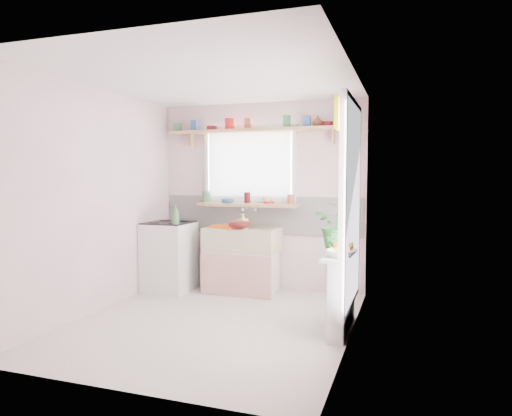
% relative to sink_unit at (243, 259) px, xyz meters
% --- Properties ---
extents(room, '(3.20, 3.20, 3.20)m').
position_rel_sink_unit_xyz_m(room, '(0.81, -0.43, 0.94)').
color(room, silver).
rests_on(room, ground).
extents(sink_unit, '(0.95, 0.65, 1.11)m').
position_rel_sink_unit_xyz_m(sink_unit, '(0.00, 0.00, 0.00)').
color(sink_unit, white).
rests_on(sink_unit, ground).
extents(cooker, '(0.58, 0.58, 0.93)m').
position_rel_sink_unit_xyz_m(cooker, '(-0.95, -0.24, 0.03)').
color(cooker, white).
rests_on(cooker, ground).
extents(radiator_ledge, '(0.22, 0.95, 0.78)m').
position_rel_sink_unit_xyz_m(radiator_ledge, '(1.45, -1.09, -0.03)').
color(radiator_ledge, white).
rests_on(radiator_ledge, ground).
extents(windowsill, '(1.40, 0.22, 0.04)m').
position_rel_sink_unit_xyz_m(windowsill, '(-0.00, 0.19, 0.71)').
color(windowsill, tan).
rests_on(windowsill, room).
extents(pine_shelf, '(2.52, 0.24, 0.04)m').
position_rel_sink_unit_xyz_m(pine_shelf, '(0.15, 0.18, 1.69)').
color(pine_shelf, tan).
rests_on(pine_shelf, room).
extents(shelf_crockery, '(2.47, 0.11, 0.12)m').
position_rel_sink_unit_xyz_m(shelf_crockery, '(0.13, 0.18, 1.76)').
color(shelf_crockery, '#3F7F4C').
rests_on(shelf_crockery, pine_shelf).
extents(sill_crockery, '(1.35, 0.11, 0.12)m').
position_rel_sink_unit_xyz_m(sill_crockery, '(-0.00, 0.19, 0.78)').
color(sill_crockery, '#3F7F4C').
rests_on(sill_crockery, windowsill).
extents(dish_tray, '(0.44, 0.39, 0.04)m').
position_rel_sink_unit_xyz_m(dish_tray, '(-0.17, -0.12, 0.44)').
color(dish_tray, orange).
rests_on(dish_tray, sink_unit).
extents(colander, '(0.30, 0.30, 0.13)m').
position_rel_sink_unit_xyz_m(colander, '(0.03, -0.19, 0.48)').
color(colander, '#4E0F0D').
rests_on(colander, sink_unit).
extents(jade_plant, '(0.56, 0.53, 0.49)m').
position_rel_sink_unit_xyz_m(jade_plant, '(1.36, -0.84, 0.59)').
color(jade_plant, '#2D702D').
rests_on(jade_plant, radiator_ledge).
extents(fruit_bowl, '(0.30, 0.30, 0.07)m').
position_rel_sink_unit_xyz_m(fruit_bowl, '(1.48, -1.35, 0.38)').
color(fruit_bowl, white).
rests_on(fruit_bowl, radiator_ledge).
extents(herb_pot, '(0.10, 0.07, 0.19)m').
position_rel_sink_unit_xyz_m(herb_pot, '(1.36, -1.22, 0.44)').
color(herb_pot, '#2A692F').
rests_on(herb_pot, radiator_ledge).
extents(soap_bottle_sink, '(0.12, 0.12, 0.20)m').
position_rel_sink_unit_xyz_m(soap_bottle_sink, '(0.08, -0.19, 0.52)').
color(soap_bottle_sink, '#E3E766').
rests_on(soap_bottle_sink, sink_unit).
extents(sill_cup, '(0.12, 0.12, 0.09)m').
position_rel_sink_unit_xyz_m(sill_cup, '(0.26, 0.25, 0.77)').
color(sill_cup, beige).
rests_on(sill_cup, windowsill).
extents(sill_bowl, '(0.22, 0.22, 0.05)m').
position_rel_sink_unit_xyz_m(sill_bowl, '(-0.26, 0.13, 0.76)').
color(sill_bowl, '#3360A7').
rests_on(sill_bowl, windowsill).
extents(shelf_vase, '(0.16, 0.16, 0.15)m').
position_rel_sink_unit_xyz_m(shelf_vase, '(0.94, 0.24, 1.78)').
color(shelf_vase, '#96522E').
rests_on(shelf_vase, pine_shelf).
extents(cooker_bottle, '(0.13, 0.13, 0.25)m').
position_rel_sink_unit_xyz_m(cooker_bottle, '(-0.73, -0.46, 0.61)').
color(cooker_bottle, '#3F7F42').
rests_on(cooker_bottle, cooker).
extents(fruit, '(0.20, 0.14, 0.10)m').
position_rel_sink_unit_xyz_m(fruit, '(1.49, -1.35, 0.44)').
color(fruit, orange).
rests_on(fruit, fruit_bowl).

